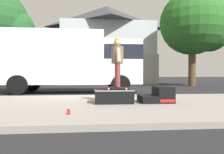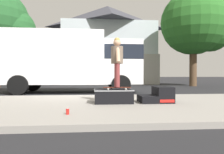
{
  "view_description": "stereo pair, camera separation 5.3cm",
  "coord_description": "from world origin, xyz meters",
  "px_view_note": "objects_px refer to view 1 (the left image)",
  "views": [
    {
      "loc": [
        0.47,
        -8.94,
        0.93
      ],
      "look_at": [
        1.2,
        -1.44,
        0.84
      ],
      "focal_mm": 34.15,
      "sensor_mm": 36.0,
      "label": 1
    },
    {
      "loc": [
        0.52,
        -8.94,
        0.93
      ],
      "look_at": [
        1.2,
        -1.44,
        0.84
      ],
      "focal_mm": 34.15,
      "sensor_mm": 36.0,
      "label": 2
    }
  ],
  "objects_px": {
    "box_truck": "(73,60)",
    "skater_kid": "(117,58)",
    "skate_box": "(114,96)",
    "soda_can": "(69,111)",
    "kicker_ramp": "(158,96)",
    "skateboard": "(117,88)",
    "street_tree_main": "(196,25)"
  },
  "relations": [
    {
      "from": "skateboard",
      "to": "skater_kid",
      "type": "relative_size",
      "value": 0.56
    },
    {
      "from": "skateboard",
      "to": "box_truck",
      "type": "bearing_deg",
      "value": 108.14
    },
    {
      "from": "skate_box",
      "to": "street_tree_main",
      "type": "height_order",
      "value": "street_tree_main"
    },
    {
      "from": "skateboard",
      "to": "street_tree_main",
      "type": "height_order",
      "value": "street_tree_main"
    },
    {
      "from": "kicker_ramp",
      "to": "street_tree_main",
      "type": "bearing_deg",
      "value": 58.15
    },
    {
      "from": "box_truck",
      "to": "skater_kid",
      "type": "bearing_deg",
      "value": -71.86
    },
    {
      "from": "kicker_ramp",
      "to": "skateboard",
      "type": "xyz_separation_m",
      "value": [
        -1.21,
        -0.04,
        0.25
      ]
    },
    {
      "from": "skateboard",
      "to": "soda_can",
      "type": "relative_size",
      "value": 6.3
    },
    {
      "from": "skate_box",
      "to": "soda_can",
      "type": "xyz_separation_m",
      "value": [
        -1.09,
        -1.69,
        -0.14
      ]
    },
    {
      "from": "kicker_ramp",
      "to": "street_tree_main",
      "type": "distance_m",
      "value": 12.91
    },
    {
      "from": "skate_box",
      "to": "kicker_ramp",
      "type": "height_order",
      "value": "kicker_ramp"
    },
    {
      "from": "skateboard",
      "to": "street_tree_main",
      "type": "distance_m",
      "value": 13.5
    },
    {
      "from": "soda_can",
      "to": "skate_box",
      "type": "bearing_deg",
      "value": 57.02
    },
    {
      "from": "skate_box",
      "to": "box_truck",
      "type": "xyz_separation_m",
      "value": [
        -1.58,
        5.09,
        1.38
      ]
    },
    {
      "from": "skate_box",
      "to": "skater_kid",
      "type": "bearing_deg",
      "value": -22.71
    },
    {
      "from": "skateboard",
      "to": "skater_kid",
      "type": "xyz_separation_m",
      "value": [
        0.0,
        -0.0,
        0.84
      ]
    },
    {
      "from": "skater_kid",
      "to": "box_truck",
      "type": "distance_m",
      "value": 5.41
    },
    {
      "from": "skate_box",
      "to": "box_truck",
      "type": "distance_m",
      "value": 5.51
    },
    {
      "from": "kicker_ramp",
      "to": "skater_kid",
      "type": "relative_size",
      "value": 0.66
    },
    {
      "from": "kicker_ramp",
      "to": "street_tree_main",
      "type": "relative_size",
      "value": 0.12
    },
    {
      "from": "skater_kid",
      "to": "street_tree_main",
      "type": "bearing_deg",
      "value": 53.66
    },
    {
      "from": "skate_box",
      "to": "soda_can",
      "type": "distance_m",
      "value": 2.02
    },
    {
      "from": "street_tree_main",
      "to": "skateboard",
      "type": "bearing_deg",
      "value": -126.34
    },
    {
      "from": "kicker_ramp",
      "to": "skate_box",
      "type": "bearing_deg",
      "value": 179.98
    },
    {
      "from": "kicker_ramp",
      "to": "skater_kid",
      "type": "bearing_deg",
      "value": -177.97
    },
    {
      "from": "skateboard",
      "to": "skater_kid",
      "type": "bearing_deg",
      "value": -90.0
    },
    {
      "from": "soda_can",
      "to": "box_truck",
      "type": "height_order",
      "value": "box_truck"
    },
    {
      "from": "skater_kid",
      "to": "soda_can",
      "type": "relative_size",
      "value": 11.18
    },
    {
      "from": "kicker_ramp",
      "to": "skateboard",
      "type": "relative_size",
      "value": 1.17
    },
    {
      "from": "skateboard",
      "to": "box_truck",
      "type": "xyz_separation_m",
      "value": [
        -1.68,
        5.14,
        1.14
      ]
    },
    {
      "from": "kicker_ramp",
      "to": "box_truck",
      "type": "bearing_deg",
      "value": 119.56
    },
    {
      "from": "kicker_ramp",
      "to": "street_tree_main",
      "type": "height_order",
      "value": "street_tree_main"
    }
  ]
}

